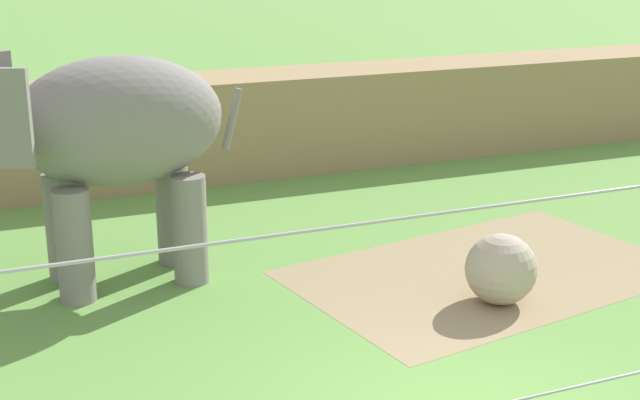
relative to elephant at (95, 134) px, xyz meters
name	(u,v)px	position (x,y,z in m)	size (l,w,h in m)	color
dirt_patch	(487,272)	(5.10, -1.66, -2.11)	(5.43, 3.43, 0.01)	#937F5B
embankment_wall	(197,128)	(2.67, 4.99, -1.14)	(36.00, 1.80, 1.93)	#997F56
elephant	(95,134)	(0.00, 0.00, 0.00)	(4.30, 1.81, 3.19)	gray
enrichment_ball	(501,269)	(4.65, -2.63, -1.64)	(0.93, 0.93, 0.93)	tan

